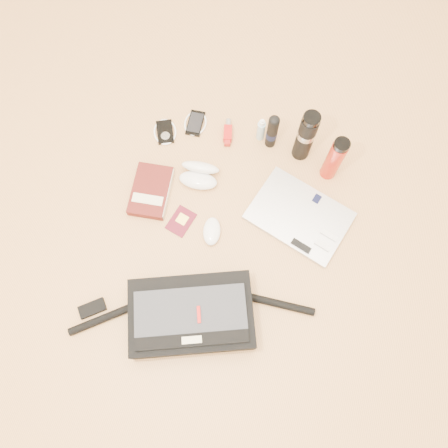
# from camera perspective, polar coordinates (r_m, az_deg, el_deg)

# --- Properties ---
(ground) EXTENTS (4.00, 4.00, 0.00)m
(ground) POSITION_cam_1_polar(r_m,az_deg,el_deg) (1.68, -1.03, -2.40)
(ground) COLOR tan
(ground) RESTS_ON ground
(messenger_bag) EXTENTS (0.84, 0.40, 0.12)m
(messenger_bag) POSITION_cam_1_polar(r_m,az_deg,el_deg) (1.57, -4.34, -11.77)
(messenger_bag) COLOR black
(messenger_bag) RESTS_ON ground
(laptop) EXTENTS (0.43, 0.35, 0.04)m
(laptop) POSITION_cam_1_polar(r_m,az_deg,el_deg) (1.72, 9.83, 0.98)
(laptop) COLOR #B6B6B8
(laptop) RESTS_ON ground
(book) EXTENTS (0.17, 0.23, 0.04)m
(book) POSITION_cam_1_polar(r_m,az_deg,el_deg) (1.75, -9.48, 4.26)
(book) COLOR #4B1310
(book) RESTS_ON ground
(passport) EXTENTS (0.11, 0.13, 0.01)m
(passport) POSITION_cam_1_polar(r_m,az_deg,el_deg) (1.71, -5.63, 0.38)
(passport) COLOR #550E1B
(passport) RESTS_ON ground
(mouse) EXTENTS (0.09, 0.13, 0.04)m
(mouse) POSITION_cam_1_polar(r_m,az_deg,el_deg) (1.67, -1.61, -0.95)
(mouse) COLOR white
(mouse) RESTS_ON ground
(sunglasses_case) EXTENTS (0.16, 0.14, 0.09)m
(sunglasses_case) POSITION_cam_1_polar(r_m,az_deg,el_deg) (1.75, -3.25, 6.54)
(sunglasses_case) COLOR silver
(sunglasses_case) RESTS_ON ground
(ipod) EXTENTS (0.13, 0.13, 0.01)m
(ipod) POSITION_cam_1_polar(r_m,az_deg,el_deg) (1.88, -7.71, 11.82)
(ipod) COLOR black
(ipod) RESTS_ON ground
(phone) EXTENTS (0.10, 0.12, 0.01)m
(phone) POSITION_cam_1_polar(r_m,az_deg,el_deg) (1.89, -3.76, 13.01)
(phone) COLOR black
(phone) RESTS_ON ground
(inhaler) EXTENTS (0.05, 0.12, 0.03)m
(inhaler) POSITION_cam_1_polar(r_m,az_deg,el_deg) (1.85, 0.51, 11.86)
(inhaler) COLOR #B21613
(inhaler) RESTS_ON ground
(spray_bottle) EXTENTS (0.04, 0.04, 0.13)m
(spray_bottle) POSITION_cam_1_polar(r_m,az_deg,el_deg) (1.82, 4.86, 12.13)
(spray_bottle) COLOR #99BDCC
(spray_bottle) RESTS_ON ground
(aerosol_can) EXTENTS (0.05, 0.05, 0.19)m
(aerosol_can) POSITION_cam_1_polar(r_m,az_deg,el_deg) (1.78, 6.31, 11.91)
(aerosol_can) COLOR black
(aerosol_can) RESTS_ON ground
(thermos_black) EXTENTS (0.09, 0.09, 0.27)m
(thermos_black) POSITION_cam_1_polar(r_m,az_deg,el_deg) (1.73, 10.62, 11.21)
(thermos_black) COLOR black
(thermos_black) RESTS_ON ground
(thermos_red) EXTENTS (0.08, 0.08, 0.24)m
(thermos_red) POSITION_cam_1_polar(r_m,az_deg,el_deg) (1.73, 14.22, 8.22)
(thermos_red) COLOR #AE2113
(thermos_red) RESTS_ON ground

